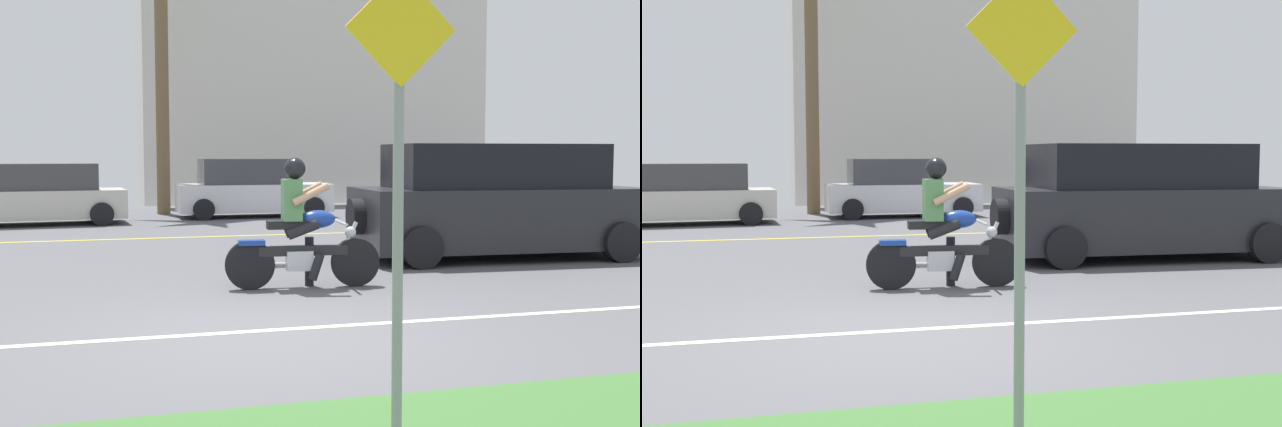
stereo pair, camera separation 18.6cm
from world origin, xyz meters
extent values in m
cube|color=#545459|center=(0.00, 3.00, -0.02)|extent=(56.00, 30.00, 0.04)
cube|color=silver|center=(0.00, 0.19, 0.00)|extent=(50.40, 0.12, 0.01)
cube|color=yellow|center=(0.00, 8.98, 0.00)|extent=(50.40, 0.12, 0.01)
cylinder|color=black|center=(1.65, 2.39, 0.31)|extent=(0.64, 0.15, 0.63)
cylinder|color=black|center=(0.29, 2.51, 0.31)|extent=(0.64, 0.15, 0.63)
cylinder|color=#B7BAC1|center=(1.54, 2.40, 0.57)|extent=(0.29, 0.08, 0.55)
cube|color=black|center=(0.97, 2.45, 0.48)|extent=(1.15, 0.21, 0.13)
cube|color=#B7BAC1|center=(0.92, 2.45, 0.36)|extent=(0.35, 0.24, 0.25)
ellipsoid|color=navy|center=(1.16, 2.43, 0.88)|extent=(0.46, 0.25, 0.23)
cube|color=black|center=(0.76, 2.47, 0.82)|extent=(0.52, 0.27, 0.10)
cube|color=navy|center=(0.31, 2.51, 0.60)|extent=(0.35, 0.20, 0.06)
cylinder|color=#B7BAC1|center=(1.46, 2.40, 0.83)|extent=(0.10, 0.65, 0.04)
sphere|color=#B7BAC1|center=(1.59, 2.39, 0.71)|extent=(0.15, 0.15, 0.15)
cylinder|color=#B7BAC1|center=(0.69, 2.60, 0.28)|extent=(0.53, 0.12, 0.07)
cube|color=#4C7F4C|center=(0.82, 2.46, 1.13)|extent=(0.26, 0.35, 0.52)
sphere|color=black|center=(0.86, 2.46, 1.53)|extent=(0.27, 0.27, 0.27)
cylinder|color=black|center=(0.94, 2.34, 0.77)|extent=(0.43, 0.17, 0.26)
cylinder|color=black|center=(0.96, 2.55, 0.77)|extent=(0.43, 0.17, 0.26)
cylinder|color=black|center=(1.09, 2.58, 0.32)|extent=(0.13, 0.13, 0.64)
cylinder|color=black|center=(1.10, 2.31, 0.28)|extent=(0.22, 0.13, 0.35)
cylinder|color=tan|center=(1.01, 2.23, 1.21)|extent=(0.48, 0.14, 0.30)
cylinder|color=tan|center=(1.05, 2.65, 1.21)|extent=(0.48, 0.14, 0.30)
cube|color=#232328|center=(4.82, 4.47, 0.67)|extent=(4.76, 2.24, 0.98)
cube|color=black|center=(4.73, 4.48, 1.52)|extent=(3.44, 1.89, 0.71)
cylinder|color=black|center=(3.10, 3.59, 0.32)|extent=(0.65, 0.26, 0.64)
cylinder|color=black|center=(6.44, 3.39, 0.32)|extent=(0.65, 0.26, 0.64)
cylinder|color=black|center=(3.21, 5.55, 0.32)|extent=(0.65, 0.26, 0.64)
cylinder|color=black|center=(6.55, 5.35, 0.32)|extent=(0.65, 0.26, 0.64)
cylinder|color=black|center=(2.41, 4.62, 0.72)|extent=(0.23, 0.59, 0.58)
cube|color=beige|center=(-3.09, 12.90, 0.50)|extent=(4.51, 1.98, 0.69)
cube|color=#3B3A3D|center=(-2.83, 12.92, 1.16)|extent=(2.65, 1.61, 0.64)
cylinder|color=black|center=(-1.58, 13.85, 0.28)|extent=(0.57, 0.22, 0.56)
cylinder|color=black|center=(-1.45, 12.21, 0.28)|extent=(0.57, 0.22, 0.56)
cube|color=silver|center=(2.58, 13.93, 0.53)|extent=(4.12, 1.71, 0.74)
cube|color=#414147|center=(2.33, 13.93, 1.24)|extent=(2.39, 1.47, 0.69)
cylinder|color=black|center=(1.10, 13.08, 0.28)|extent=(0.56, 0.18, 0.56)
cylinder|color=black|center=(4.06, 13.09, 0.28)|extent=(0.56, 0.18, 0.56)
cylinder|color=black|center=(1.09, 14.78, 0.28)|extent=(0.56, 0.18, 0.56)
cylinder|color=black|center=(4.05, 14.79, 0.28)|extent=(0.56, 0.18, 0.56)
cube|color=navy|center=(8.85, 11.25, 0.51)|extent=(3.85, 1.93, 0.70)
cube|color=black|center=(9.08, 11.27, 1.18)|extent=(2.27, 1.58, 0.65)
cylinder|color=black|center=(10.13, 12.18, 0.28)|extent=(0.57, 0.22, 0.56)
cylinder|color=black|center=(7.45, 11.97, 0.28)|extent=(0.57, 0.22, 0.56)
cylinder|color=black|center=(10.26, 10.54, 0.28)|extent=(0.57, 0.22, 0.56)
cylinder|color=black|center=(7.57, 10.33, 0.28)|extent=(0.57, 0.22, 0.56)
cylinder|color=brown|center=(0.28, 15.52, 4.07)|extent=(0.37, 0.37, 8.14)
cylinder|color=gray|center=(0.04, -3.16, 1.07)|extent=(0.06, 0.06, 2.14)
cube|color=yellow|center=(0.04, -3.18, 2.38)|extent=(0.62, 0.03, 0.62)
cube|color=beige|center=(6.09, 21.00, 4.12)|extent=(12.30, 4.00, 8.25)
camera|label=1|loc=(-1.54, -7.14, 1.71)|focal=43.91mm
camera|label=2|loc=(-1.36, -7.19, 1.71)|focal=43.91mm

